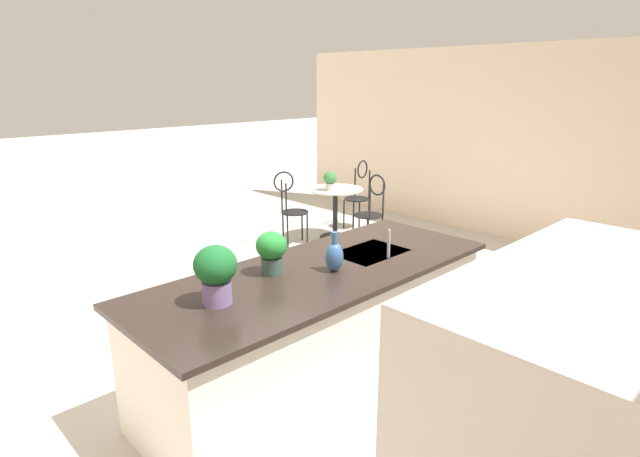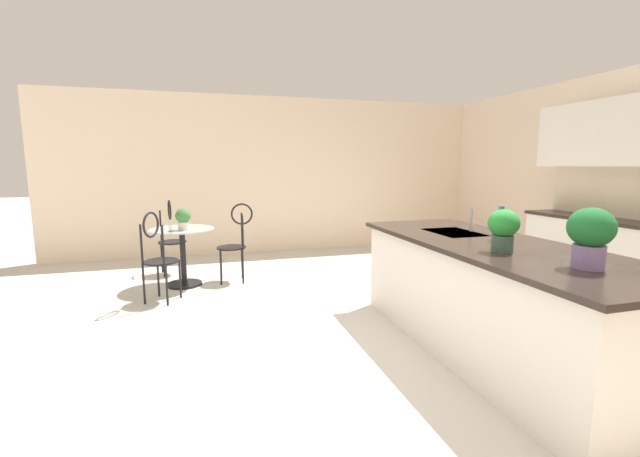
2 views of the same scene
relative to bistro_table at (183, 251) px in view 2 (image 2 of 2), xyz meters
The scene contains 14 objects.
ground_plane 2.95m from the bistro_table, 34.26° to the left, with size 40.00×40.00×0.00m, color beige.
wall_left_window 2.63m from the bistro_table, 138.34° to the left, with size 0.12×7.80×2.70m, color beige.
kitchen_island 3.68m from the bistro_table, 42.61° to the left, with size 2.80×1.06×0.92m.
back_counter_run 5.25m from the bistro_table, 67.46° to the left, with size 2.44×0.64×1.52m.
upper_cabinet_run 5.42m from the bistro_table, 67.35° to the left, with size 2.40×0.36×0.76m.
bistro_table is the anchor object (origin of this frame).
chair_near_window 0.69m from the bistro_table, 20.19° to the right, with size 0.52×0.51×1.04m.
chair_by_island 0.73m from the bistro_table, 165.98° to the right, with size 0.51×0.44×1.04m.
chair_toward_desk 0.68m from the bistro_table, 91.01° to the left, with size 0.40×0.49×1.04m.
sink_faucet 3.49m from the bistro_table, 51.03° to the left, with size 0.02×0.02×0.22m, color #B2B5BA.
potted_plant_on_table 0.47m from the bistro_table, 12.17° to the left, with size 0.19×0.19×0.26m.
potted_plant_counter_near 3.86m from the bistro_table, 37.59° to the left, with size 0.22×0.22×0.30m.
potted_plant_counter_far 4.39m from the bistro_table, 34.82° to the left, with size 0.26×0.26×0.37m.
vase_on_counter 3.76m from the bistro_table, 44.15° to the left, with size 0.13×0.13×0.29m.
Camera 2 is at (3.04, -1.38, 1.53)m, focal length 23.21 mm.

